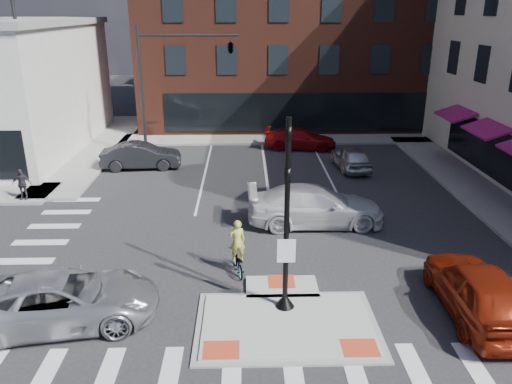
{
  "coord_description": "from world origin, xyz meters",
  "views": [
    {
      "loc": [
        -1.22,
        -12.99,
        8.85
      ],
      "look_at": [
        -0.77,
        5.66,
        2.0
      ],
      "focal_mm": 35.0,
      "sensor_mm": 36.0,
      "label": 1
    }
  ],
  "objects_px": {
    "red_sedan": "(479,290)",
    "cyclist": "(237,255)",
    "white_pickup": "(315,206)",
    "bg_car_silver": "(351,158)",
    "bg_car_dark": "(141,156)",
    "silver_suv": "(62,300)",
    "pedestrian_b": "(22,184)",
    "bg_car_red": "(300,139)"
  },
  "relations": [
    {
      "from": "silver_suv",
      "to": "red_sedan",
      "type": "bearing_deg",
      "value": -98.84
    },
    {
      "from": "bg_car_dark",
      "to": "bg_car_silver",
      "type": "height_order",
      "value": "bg_car_dark"
    },
    {
      "from": "bg_car_dark",
      "to": "cyclist",
      "type": "height_order",
      "value": "cyclist"
    },
    {
      "from": "white_pickup",
      "to": "bg_car_dark",
      "type": "distance_m",
      "value": 12.4
    },
    {
      "from": "bg_car_silver",
      "to": "bg_car_dark",
      "type": "bearing_deg",
      "value": -7.8
    },
    {
      "from": "white_pickup",
      "to": "red_sedan",
      "type": "bearing_deg",
      "value": -150.94
    },
    {
      "from": "bg_car_dark",
      "to": "bg_car_red",
      "type": "height_order",
      "value": "bg_car_dark"
    },
    {
      "from": "bg_car_dark",
      "to": "cyclist",
      "type": "bearing_deg",
      "value": -159.59
    },
    {
      "from": "bg_car_dark",
      "to": "bg_car_red",
      "type": "distance_m",
      "value": 10.67
    },
    {
      "from": "red_sedan",
      "to": "bg_car_silver",
      "type": "height_order",
      "value": "red_sedan"
    },
    {
      "from": "bg_car_red",
      "to": "cyclist",
      "type": "distance_m",
      "value": 17.21
    },
    {
      "from": "pedestrian_b",
      "to": "white_pickup",
      "type": "bearing_deg",
      "value": -17.78
    },
    {
      "from": "bg_car_red",
      "to": "cyclist",
      "type": "xyz_separation_m",
      "value": [
        -4.03,
        -16.73,
        -0.01
      ]
    },
    {
      "from": "red_sedan",
      "to": "cyclist",
      "type": "bearing_deg",
      "value": -19.55
    },
    {
      "from": "white_pickup",
      "to": "bg_car_silver",
      "type": "bearing_deg",
      "value": -22.37
    },
    {
      "from": "white_pickup",
      "to": "bg_car_silver",
      "type": "distance_m",
      "value": 8.57
    },
    {
      "from": "bg_car_red",
      "to": "cyclist",
      "type": "bearing_deg",
      "value": 174.35
    },
    {
      "from": "cyclist",
      "to": "pedestrian_b",
      "type": "height_order",
      "value": "cyclist"
    },
    {
      "from": "red_sedan",
      "to": "bg_car_dark",
      "type": "xyz_separation_m",
      "value": [
        -13.15,
        15.38,
        -0.1
      ]
    },
    {
      "from": "silver_suv",
      "to": "red_sedan",
      "type": "relative_size",
      "value": 1.12
    },
    {
      "from": "white_pickup",
      "to": "cyclist",
      "type": "xyz_separation_m",
      "value": [
        -3.34,
        -4.2,
        -0.17
      ]
    },
    {
      "from": "bg_car_silver",
      "to": "white_pickup",
      "type": "bearing_deg",
      "value": 62.49
    },
    {
      "from": "red_sedan",
      "to": "cyclist",
      "type": "relative_size",
      "value": 2.5
    },
    {
      "from": "silver_suv",
      "to": "bg_car_dark",
      "type": "bearing_deg",
      "value": -7.04
    },
    {
      "from": "bg_car_dark",
      "to": "cyclist",
      "type": "distance_m",
      "value": 13.85
    },
    {
      "from": "bg_car_silver",
      "to": "cyclist",
      "type": "relative_size",
      "value": 2.0
    },
    {
      "from": "red_sedan",
      "to": "white_pickup",
      "type": "bearing_deg",
      "value": -58.89
    },
    {
      "from": "red_sedan",
      "to": "bg_car_red",
      "type": "relative_size",
      "value": 1.06
    },
    {
      "from": "white_pickup",
      "to": "bg_car_silver",
      "type": "xyz_separation_m",
      "value": [
        3.16,
        7.97,
        -0.17
      ]
    },
    {
      "from": "red_sedan",
      "to": "pedestrian_b",
      "type": "relative_size",
      "value": 3.3
    },
    {
      "from": "bg_car_dark",
      "to": "pedestrian_b",
      "type": "bearing_deg",
      "value": 134.53
    },
    {
      "from": "silver_suv",
      "to": "white_pickup",
      "type": "bearing_deg",
      "value": -59.43
    },
    {
      "from": "white_pickup",
      "to": "bg_car_dark",
      "type": "relative_size",
      "value": 1.28
    },
    {
      "from": "red_sedan",
      "to": "bg_car_dark",
      "type": "relative_size",
      "value": 1.1
    },
    {
      "from": "silver_suv",
      "to": "bg_car_silver",
      "type": "xyz_separation_m",
      "value": [
        11.66,
        15.09,
        -0.1
      ]
    },
    {
      "from": "red_sedan",
      "to": "silver_suv",
      "type": "bearing_deg",
      "value": 1.89
    },
    {
      "from": "pedestrian_b",
      "to": "cyclist",
      "type": "bearing_deg",
      "value": -39.99
    },
    {
      "from": "red_sedan",
      "to": "pedestrian_b",
      "type": "distance_m",
      "value": 20.46
    },
    {
      "from": "red_sedan",
      "to": "bg_car_red",
      "type": "bearing_deg",
      "value": -79.04
    },
    {
      "from": "cyclist",
      "to": "pedestrian_b",
      "type": "bearing_deg",
      "value": -45.97
    },
    {
      "from": "silver_suv",
      "to": "white_pickup",
      "type": "distance_m",
      "value": 11.09
    },
    {
      "from": "silver_suv",
      "to": "bg_car_red",
      "type": "height_order",
      "value": "silver_suv"
    }
  ]
}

